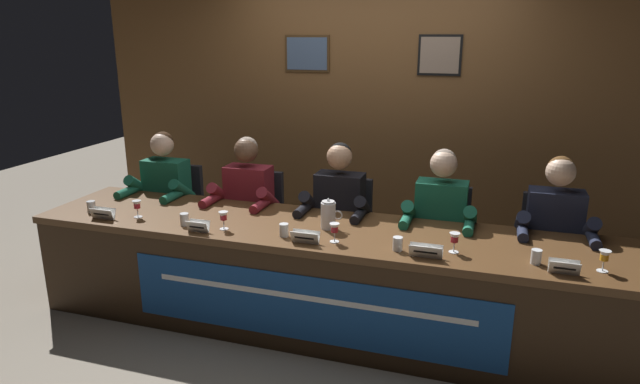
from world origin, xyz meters
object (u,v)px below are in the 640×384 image
Objects in this scene: chair_right at (440,248)px; water_cup_right at (398,244)px; water_cup_far_left at (91,207)px; water_cup_far_right at (536,257)px; chair_center at (343,237)px; juice_glass_center at (335,229)px; panelist_far_right at (554,234)px; nameplate_center at (305,237)px; chair_left at (256,227)px; chair_far_right at (547,261)px; panelist_far_left at (162,195)px; water_cup_left at (185,220)px; conference_table at (315,264)px; panelist_left at (245,203)px; nameplate_left at (198,226)px; chair_far_left at (177,218)px; water_cup_center at (284,231)px; nameplate_right at (426,251)px; juice_glass_right at (454,239)px; panelist_right at (439,222)px; nameplate_far_right at (564,267)px; juice_glass_far_right at (604,257)px; water_pitcher_central at (328,215)px; juice_glass_left at (223,217)px; nameplate_far_left at (103,214)px.

water_cup_right is (-0.18, -0.86, 0.34)m from chair_right.
water_cup_far_right is at bearing 0.01° from water_cup_far_left.
juice_glass_center is (0.17, -0.84, 0.38)m from chair_center.
chair_right is 0.83m from panelist_far_right.
chair_right reaches higher than nameplate_center.
chair_left is 2.30m from panelist_far_right.
chair_far_right is at bearing 90.00° from panelist_far_right.
water_cup_left is (0.62, -0.65, 0.06)m from panelist_far_left.
panelist_far_right reaches higher than conference_table.
panelist_left is 0.75m from nameplate_left.
nameplate_center is at bearing -148.83° from chair_far_right.
chair_far_left is 10.63× the size of water_cup_center.
juice_glass_right is (0.15, 0.13, 0.05)m from nameplate_right.
panelist_right is (0.59, 0.64, -0.11)m from juice_glass_center.
water_cup_left is 1.00× the size of water_cup_center.
chair_right is 5.60× the size of nameplate_far_right.
conference_table is 0.37m from juice_glass_center.
water_cup_far_right is (0.61, -0.81, 0.34)m from chair_right.
panelist_far_left is 8.10× the size of nameplate_left.
chair_far_right reaches higher than water_cup_far_left.
juice_glass_center reaches higher than water_cup_center.
chair_far_right reaches higher than water_cup_center.
juice_glass_far_right is 0.35m from water_cup_far_right.
chair_far_left reaches higher than juice_glass_right.
chair_center is 0.73× the size of panelist_far_right.
water_cup_right is at bearing -177.83° from juice_glass_far_right.
chair_far_left reaches higher than water_cup_far_left.
water_pitcher_central is (1.76, 0.20, 0.06)m from water_cup_far_left.
conference_table is 4.53× the size of chair_left.
chair_left is 4.97× the size of nameplate_center.
chair_far_right is at bearing 19.49° from water_cup_left.
water_cup_far_left is 1.29m from chair_left.
chair_far_right reaches higher than water_cup_left.
panelist_far_left is 1.12m from juice_glass_left.
water_cup_center is (1.34, -0.84, 0.34)m from chair_far_left.
panelist_far_left is at bearing 180.00° from panelist_far_right.
panelist_right is 9.93× the size of juice_glass_far_right.
panelist_far_right reaches higher than water_pitcher_central.
nameplate_center is at bearing -175.68° from water_cup_far_right.
water_cup_far_left is 1.10m from juice_glass_left.
nameplate_left is at bearing -7.80° from water_cup_far_left.
nameplate_far_left and nameplate_far_right have the same top height.
water_cup_far_right is (-0.35, 0.00, -0.05)m from juice_glass_far_right.
nameplate_center is at bearing -6.72° from juice_glass_left.
juice_glass_right is (2.42, -0.59, 0.11)m from panelist_far_left.
panelist_right is (1.50, 0.75, -0.06)m from nameplate_left.
chair_far_left is at bearing 163.11° from nameplate_far_right.
juice_glass_far_right is (2.61, 0.04, 0.05)m from water_cup_left.
nameplate_right is at bearing -173.85° from juice_glass_far_right.
conference_table is at bearing 16.18° from nameplate_left.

